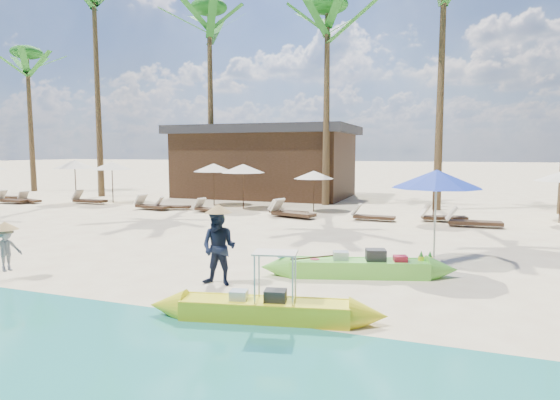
% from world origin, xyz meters
% --- Properties ---
extents(ground, '(240.00, 240.00, 0.00)m').
position_xyz_m(ground, '(0.00, 0.00, 0.00)').
color(ground, '#F7E8B6').
rests_on(ground, ground).
extents(green_canoe, '(4.78, 1.67, 0.62)m').
position_xyz_m(green_canoe, '(0.79, 0.87, 0.21)').
color(green_canoe, '#6EDE43').
rests_on(green_canoe, ground).
extents(yellow_canoe, '(4.43, 1.18, 1.16)m').
position_xyz_m(yellow_canoe, '(-0.16, -2.37, 0.19)').
color(yellow_canoe, yellow).
rests_on(yellow_canoe, ground).
extents(vendor_green, '(0.78, 0.61, 1.59)m').
position_xyz_m(vendor_green, '(-1.83, -0.77, 0.79)').
color(vendor_green, '#121A32').
rests_on(vendor_green, ground).
extents(vendor_yellow, '(0.52, 0.71, 0.97)m').
position_xyz_m(vendor_yellow, '(-6.40, -1.94, 0.67)').
color(vendor_yellow, gray).
rests_on(vendor_yellow, ground).
extents(blue_umbrella, '(2.18, 2.18, 2.35)m').
position_xyz_m(blue_umbrella, '(2.35, 2.65, 2.12)').
color(blue_umbrella, '#99999E').
rests_on(blue_umbrella, ground).
extents(lounger_0_right, '(1.95, 1.04, 0.63)m').
position_xyz_m(lounger_0_right, '(-21.24, 10.34, 0.21)').
color(lounger_0_right, '#3B2418').
rests_on(lounger_0_right, ground).
extents(resort_parasol_1, '(2.23, 2.23, 2.30)m').
position_xyz_m(resort_parasol_1, '(-16.52, 10.83, 2.07)').
color(resort_parasol_1, '#3B2418').
rests_on(resort_parasol_1, ground).
extents(lounger_1_left, '(1.88, 0.58, 0.64)m').
position_xyz_m(lounger_1_left, '(-19.37, 9.12, 0.21)').
color(lounger_1_left, '#3B2418').
rests_on(lounger_1_left, ground).
extents(lounger_1_right, '(1.72, 0.93, 0.56)m').
position_xyz_m(lounger_1_right, '(-18.68, 9.68, 0.19)').
color(lounger_1_right, '#3B2418').
rests_on(lounger_1_right, ground).
extents(resort_parasol_2, '(2.17, 2.17, 2.23)m').
position_xyz_m(resort_parasol_2, '(-14.45, 11.29, 2.01)').
color(resort_parasol_2, '#3B2418').
rests_on(resort_parasol_2, ground).
extents(lounger_2_left, '(1.91, 0.65, 0.64)m').
position_xyz_m(lounger_2_left, '(-15.37, 10.43, 0.22)').
color(lounger_2_left, '#3B2418').
rests_on(lounger_2_left, ground).
extents(resort_parasol_3, '(2.09, 2.09, 2.16)m').
position_xyz_m(resort_parasol_3, '(-8.72, 12.08, 1.95)').
color(resort_parasol_3, '#3B2418').
rests_on(resort_parasol_3, ground).
extents(lounger_3_left, '(1.72, 0.96, 0.56)m').
position_xyz_m(lounger_3_left, '(-9.77, 9.74, 0.19)').
color(lounger_3_left, '#3B2418').
rests_on(lounger_3_left, ground).
extents(lounger_3_right, '(1.96, 0.89, 0.64)m').
position_xyz_m(lounger_3_right, '(-10.73, 9.44, 0.21)').
color(lounger_3_right, '#3B2418').
rests_on(lounger_3_right, ground).
extents(resort_parasol_4, '(2.11, 2.11, 2.17)m').
position_xyz_m(resort_parasol_4, '(-6.67, 11.20, 1.96)').
color(resort_parasol_4, '#3B2418').
rests_on(resort_parasol_4, ground).
extents(lounger_4_left, '(1.74, 1.01, 0.57)m').
position_xyz_m(lounger_4_left, '(-7.61, 9.43, 0.19)').
color(lounger_4_left, '#3B2418').
rests_on(lounger_4_left, ground).
extents(lounger_4_right, '(1.89, 0.99, 0.61)m').
position_xyz_m(lounger_4_right, '(-3.97, 9.73, 0.21)').
color(lounger_4_right, '#3B2418').
rests_on(lounger_4_right, ground).
extents(resort_parasol_5, '(1.84, 1.84, 1.89)m').
position_xyz_m(resort_parasol_5, '(-3.19, 11.35, 1.71)').
color(resort_parasol_5, '#3B2418').
rests_on(resort_parasol_5, ground).
extents(lounger_5_left, '(2.10, 1.17, 0.68)m').
position_xyz_m(lounger_5_left, '(-3.58, 9.17, 0.23)').
color(lounger_5_left, '#3B2418').
rests_on(lounger_5_left, ground).
extents(resort_parasol_6, '(1.94, 1.94, 2.00)m').
position_xyz_m(resort_parasol_6, '(2.11, 10.05, 1.80)').
color(resort_parasol_6, '#3B2418').
rests_on(resort_parasol_6, ground).
extents(lounger_6_left, '(1.74, 0.59, 0.59)m').
position_xyz_m(lounger_6_left, '(-0.25, 9.47, 0.20)').
color(lounger_6_left, '#3B2418').
rests_on(lounger_6_left, ground).
extents(lounger_6_right, '(1.89, 0.99, 0.61)m').
position_xyz_m(lounger_6_right, '(2.40, 10.18, 0.21)').
color(lounger_6_right, '#3B2418').
rests_on(lounger_6_right, ground).
extents(lounger_7_left, '(2.00, 0.73, 0.67)m').
position_xyz_m(lounger_7_left, '(3.47, 9.09, 0.22)').
color(lounger_7_left, '#3B2418').
rests_on(lounger_7_left, ground).
extents(palm_0, '(2.08, 2.08, 9.90)m').
position_xyz_m(palm_0, '(-24.62, 15.48, 8.11)').
color(palm_0, brown).
rests_on(palm_0, ground).
extents(palm_1, '(2.08, 2.08, 13.60)m').
position_xyz_m(palm_1, '(-17.59, 14.06, 10.82)').
color(palm_1, brown).
rests_on(palm_1, ground).
extents(palm_2, '(2.08, 2.08, 11.33)m').
position_xyz_m(palm_2, '(-10.45, 15.08, 9.18)').
color(palm_2, brown).
rests_on(palm_2, ground).
extents(palm_3, '(2.08, 2.08, 10.52)m').
position_xyz_m(palm_3, '(-3.36, 14.27, 8.58)').
color(palm_3, brown).
rests_on(palm_3, ground).
extents(palm_4, '(2.08, 2.08, 11.70)m').
position_xyz_m(palm_4, '(2.15, 14.01, 9.45)').
color(palm_4, brown).
rests_on(palm_4, ground).
extents(pavilion_west, '(10.80, 6.60, 4.30)m').
position_xyz_m(pavilion_west, '(-8.00, 17.50, 2.19)').
color(pavilion_west, '#3B2418').
rests_on(pavilion_west, ground).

